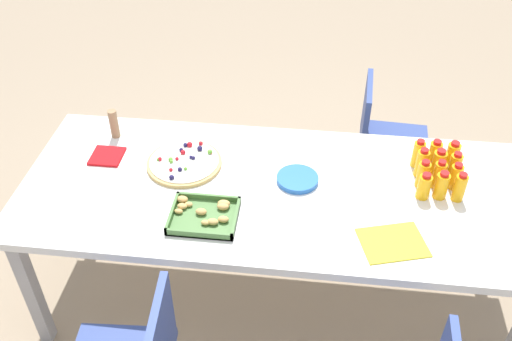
# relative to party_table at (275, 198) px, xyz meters

# --- Properties ---
(ground_plane) EXTENTS (12.00, 12.00, 0.00)m
(ground_plane) POSITION_rel_party_table_xyz_m (0.00, 0.00, -0.69)
(ground_plane) COLOR gray
(party_table) EXTENTS (2.33, 0.96, 0.75)m
(party_table) POSITION_rel_party_table_xyz_m (0.00, 0.00, 0.00)
(party_table) COLOR silver
(party_table) RESTS_ON ground_plane
(chair_near_left) EXTENTS (0.42, 0.42, 0.83)m
(chair_near_left) POSITION_rel_party_table_xyz_m (-0.57, -0.83, -0.19)
(chair_near_left) COLOR #33478C
(chair_near_left) RESTS_ON ground_plane
(juice_bottle_0) EXTENTS (0.06, 0.06, 0.14)m
(juice_bottle_0) POSITION_rel_party_table_xyz_m (-0.81, -0.25, 0.13)
(juice_bottle_0) COLOR #FAAF14
(juice_bottle_0) RESTS_ON party_table
(juice_bottle_1) EXTENTS (0.06, 0.06, 0.15)m
(juice_bottle_1) POSITION_rel_party_table_xyz_m (-0.73, -0.25, 0.13)
(juice_bottle_1) COLOR #FBAE14
(juice_bottle_1) RESTS_ON party_table
(juice_bottle_2) EXTENTS (0.05, 0.05, 0.15)m
(juice_bottle_2) POSITION_rel_party_table_xyz_m (-0.65, -0.25, 0.13)
(juice_bottle_2) COLOR #F9AE14
(juice_bottle_2) RESTS_ON party_table
(juice_bottle_3) EXTENTS (0.05, 0.05, 0.14)m
(juice_bottle_3) POSITION_rel_party_table_xyz_m (-0.81, -0.17, 0.13)
(juice_bottle_3) COLOR #F9AE14
(juice_bottle_3) RESTS_ON party_table
(juice_bottle_4) EXTENTS (0.06, 0.06, 0.15)m
(juice_bottle_4) POSITION_rel_party_table_xyz_m (-0.74, -0.18, 0.13)
(juice_bottle_4) COLOR #F9AD14
(juice_bottle_4) RESTS_ON party_table
(juice_bottle_5) EXTENTS (0.06, 0.06, 0.15)m
(juice_bottle_5) POSITION_rel_party_table_xyz_m (-0.66, -0.18, 0.13)
(juice_bottle_5) COLOR #F8AF14
(juice_bottle_5) RESTS_ON party_table
(juice_bottle_6) EXTENTS (0.05, 0.05, 0.13)m
(juice_bottle_6) POSITION_rel_party_table_xyz_m (-0.80, -0.10, 0.12)
(juice_bottle_6) COLOR #FAAC14
(juice_bottle_6) RESTS_ON party_table
(juice_bottle_7) EXTENTS (0.05, 0.05, 0.15)m
(juice_bottle_7) POSITION_rel_party_table_xyz_m (-0.73, -0.10, 0.13)
(juice_bottle_7) COLOR #F9AB14
(juice_bottle_7) RESTS_ON party_table
(juice_bottle_8) EXTENTS (0.05, 0.05, 0.14)m
(juice_bottle_8) POSITION_rel_party_table_xyz_m (-0.66, -0.10, 0.12)
(juice_bottle_8) COLOR #F9AB14
(juice_bottle_8) RESTS_ON party_table
(juice_bottle_9) EXTENTS (0.05, 0.05, 0.14)m
(juice_bottle_9) POSITION_rel_party_table_xyz_m (-0.81, -0.02, 0.13)
(juice_bottle_9) COLOR #F9AA14
(juice_bottle_9) RESTS_ON party_table
(juice_bottle_10) EXTENTS (0.06, 0.06, 0.14)m
(juice_bottle_10) POSITION_rel_party_table_xyz_m (-0.73, -0.03, 0.12)
(juice_bottle_10) COLOR #FAAA14
(juice_bottle_10) RESTS_ON party_table
(juice_bottle_11) EXTENTS (0.06, 0.06, 0.13)m
(juice_bottle_11) POSITION_rel_party_table_xyz_m (-0.65, -0.02, 0.12)
(juice_bottle_11) COLOR #F9AC14
(juice_bottle_11) RESTS_ON party_table
(fruit_pizza) EXTENTS (0.36, 0.36, 0.05)m
(fruit_pizza) POSITION_rel_party_table_xyz_m (0.45, -0.12, 0.07)
(fruit_pizza) COLOR tan
(fruit_pizza) RESTS_ON party_table
(snack_tray) EXTENTS (0.29, 0.24, 0.04)m
(snack_tray) POSITION_rel_party_table_xyz_m (0.28, 0.22, 0.07)
(snack_tray) COLOR #477238
(snack_tray) RESTS_ON party_table
(plate_stack) EXTENTS (0.19, 0.19, 0.02)m
(plate_stack) POSITION_rel_party_table_xyz_m (-0.10, -0.06, 0.07)
(plate_stack) COLOR blue
(plate_stack) RESTS_ON party_table
(napkin_stack) EXTENTS (0.15, 0.15, 0.01)m
(napkin_stack) POSITION_rel_party_table_xyz_m (0.83, -0.13, 0.07)
(napkin_stack) COLOR red
(napkin_stack) RESTS_ON party_table
(cardboard_tube) EXTENTS (0.04, 0.04, 0.15)m
(cardboard_tube) POSITION_rel_party_table_xyz_m (0.84, -0.31, 0.13)
(cardboard_tube) COLOR #9E7A56
(cardboard_tube) RESTS_ON party_table
(paper_folder) EXTENTS (0.31, 0.26, 0.01)m
(paper_folder) POSITION_rel_party_table_xyz_m (-0.51, 0.28, 0.06)
(paper_folder) COLOR yellow
(paper_folder) RESTS_ON party_table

